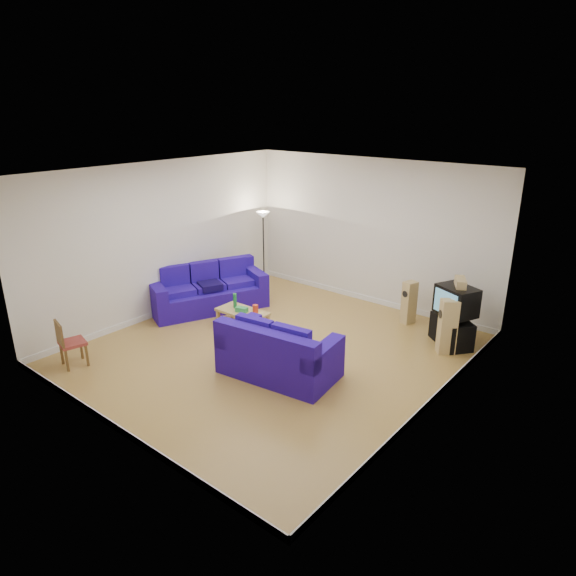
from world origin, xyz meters
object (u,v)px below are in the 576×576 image
Objects in this scene: coffee_table at (242,313)px; tv_stand at (451,331)px; sofa_loveseat at (277,356)px; television at (456,301)px; sofa_three_seat at (207,292)px.

coffee_table is 1.24× the size of tv_stand.
sofa_loveseat is 2.40× the size of television.
television is (3.55, 1.92, 0.56)m from coffee_table.
sofa_loveseat reaches higher than tv_stand.
television is at bearing 28.47° from coffee_table.
television is (0.03, -0.02, 0.62)m from tv_stand.
sofa_three_seat is 3.15× the size of tv_stand.
television reaches higher than sofa_three_seat.
television is (1.77, 2.94, 0.53)m from sofa_loveseat.
sofa_three_seat is at bearing -137.49° from television.
tv_stand is at bearing 131.72° from sofa_three_seat.
television reaches higher than coffee_table.
tv_stand is (3.52, 1.94, -0.07)m from coffee_table.
coffee_table is at bearing -112.45° from tv_stand.
sofa_three_seat is 5.21m from television.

